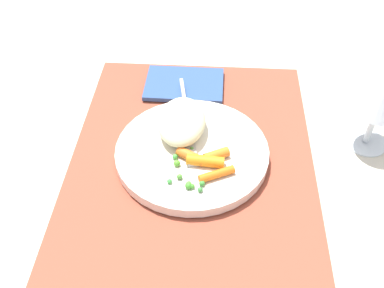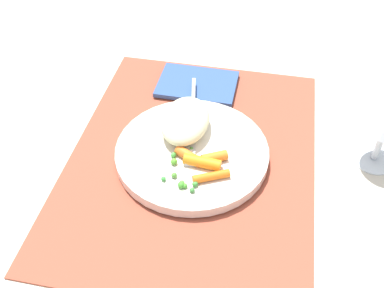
{
  "view_description": "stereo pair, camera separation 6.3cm",
  "coord_description": "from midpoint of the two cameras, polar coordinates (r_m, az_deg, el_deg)",
  "views": [
    {
      "loc": [
        0.48,
        0.03,
        0.51
      ],
      "look_at": [
        0.0,
        0.0,
        0.03
      ],
      "focal_mm": 41.62,
      "sensor_mm": 36.0,
      "label": 1
    },
    {
      "loc": [
        0.47,
        0.09,
        0.51
      ],
      "look_at": [
        0.0,
        0.0,
        0.03
      ],
      "focal_mm": 41.62,
      "sensor_mm": 36.0,
      "label": 2
    }
  ],
  "objects": [
    {
      "name": "carrot_portion",
      "position": [
        0.65,
        -0.86,
        -2.33
      ],
      "size": [
        0.07,
        0.08,
        0.02
      ],
      "color": "orange",
      "rests_on": "plate"
    },
    {
      "name": "plate",
      "position": [
        0.68,
        -2.65,
        -1.2
      ],
      "size": [
        0.24,
        0.24,
        0.02
      ],
      "primitive_type": "cylinder",
      "color": "silver",
      "rests_on": "placemat"
    },
    {
      "name": "ground_plane",
      "position": [
        0.69,
        -2.61,
        -2.0
      ],
      "size": [
        2.4,
        2.4,
        0.0
      ],
      "primitive_type": "plane",
      "color": "beige"
    },
    {
      "name": "pea_scatter",
      "position": [
        0.64,
        -3.1,
        -3.89
      ],
      "size": [
        0.09,
        0.08,
        0.01
      ],
      "color": "#448D2E",
      "rests_on": "plate"
    },
    {
      "name": "napkin",
      "position": [
        0.82,
        -3.22,
        7.58
      ],
      "size": [
        0.1,
        0.14,
        0.01
      ],
      "primitive_type": "cube",
      "rotation": [
        0.0,
        0.0,
        -0.01
      ],
      "color": "#33518C",
      "rests_on": "placemat"
    },
    {
      "name": "fork",
      "position": [
        0.71,
        -2.97,
        2.04
      ],
      "size": [
        0.21,
        0.05,
        0.01
      ],
      "color": "#BCBCBC",
      "rests_on": "plate"
    },
    {
      "name": "placemat",
      "position": [
        0.69,
        -2.62,
        -1.83
      ],
      "size": [
        0.49,
        0.37,
        0.01
      ],
      "primitive_type": "cube",
      "color": "#9E4733",
      "rests_on": "ground_plane"
    },
    {
      "name": "rice_mound",
      "position": [
        0.69,
        -3.95,
        2.8
      ],
      "size": [
        0.11,
        0.07,
        0.04
      ],
      "primitive_type": "ellipsoid",
      "color": "beige",
      "rests_on": "plate"
    }
  ]
}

